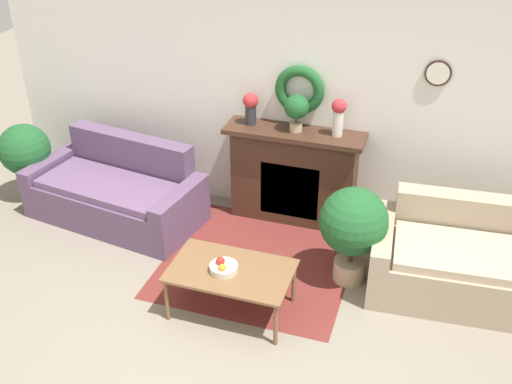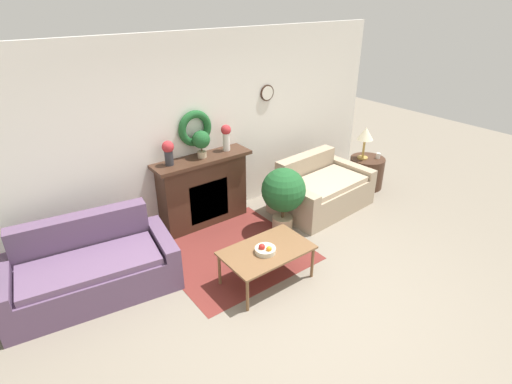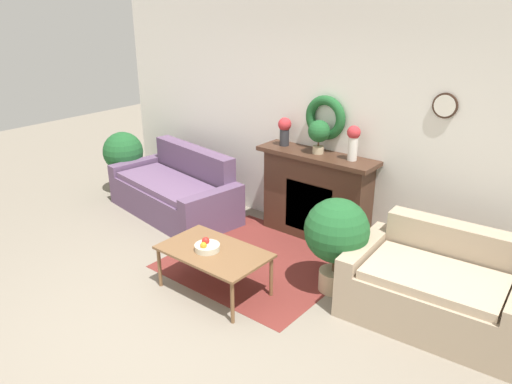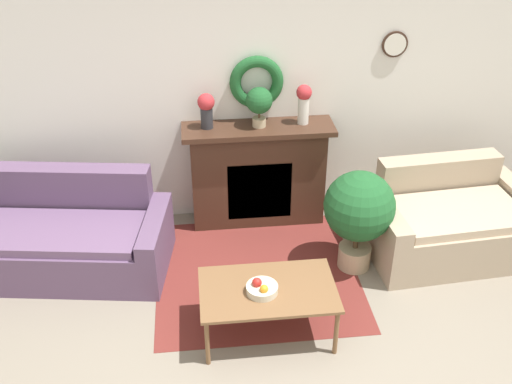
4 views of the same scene
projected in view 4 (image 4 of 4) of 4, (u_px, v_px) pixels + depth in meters
floor_rug at (257, 274)px, 5.42m from camera, size 1.80×1.74×0.01m
wall_back at (259, 88)px, 5.67m from camera, size 6.80×0.17×2.70m
fireplace at (258, 174)px, 5.92m from camera, size 1.44×0.41×1.06m
couch_left at (64, 238)px, 5.39m from camera, size 1.97×1.16×0.85m
loveseat_right at (449, 222)px, 5.61m from camera, size 1.59×1.07×0.80m
coffee_table at (268, 292)px, 4.59m from camera, size 1.05×0.64×0.45m
fruit_bowl at (262, 288)px, 4.51m from camera, size 0.24×0.24×0.12m
vase_on_mantel_left at (206, 108)px, 5.51m from camera, size 0.16×0.16×0.34m
vase_on_mantel_right at (304, 101)px, 5.58m from camera, size 0.15×0.15×0.38m
potted_plant_on_mantel at (259, 102)px, 5.51m from camera, size 0.25×0.25×0.38m
potted_plant_floor_by_loveseat at (359, 210)px, 5.21m from camera, size 0.63×0.63×0.96m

